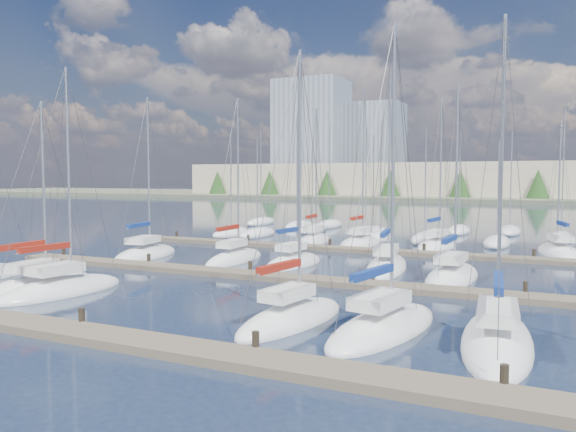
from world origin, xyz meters
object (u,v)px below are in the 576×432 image
at_px(sailboat_i, 234,259).
at_px(sailboat_j, 293,263).
at_px(sailboat_d, 292,318).
at_px(sailboat_p, 437,246).
at_px(sailboat_e, 384,327).
at_px(sailboat_f, 497,341).
at_px(sailboat_b, 37,286).
at_px(sailboat_n, 314,240).
at_px(sailboat_h, 146,254).
at_px(sailboat_c, 62,290).
at_px(sailboat_o, 360,243).
at_px(sailboat_l, 452,276).
at_px(sailboat_q, 559,252).
at_px(sailboat_k, 387,266).

xyz_separation_m(sailboat_i, sailboat_j, (4.72, 0.03, -0.01)).
height_order(sailboat_d, sailboat_p, sailboat_p).
height_order(sailboat_e, sailboat_f, sailboat_e).
bearing_deg(sailboat_d, sailboat_p, 96.39).
bearing_deg(sailboat_b, sailboat_n, 74.97).
bearing_deg(sailboat_i, sailboat_h, -176.06).
xyz_separation_m(sailboat_c, sailboat_h, (-4.90, 12.75, -0.00)).
bearing_deg(sailboat_j, sailboat_c, -112.02).
bearing_deg(sailboat_o, sailboat_n, 179.56).
bearing_deg(sailboat_o, sailboat_i, -111.64).
relative_size(sailboat_p, sailboat_c, 1.08).
xyz_separation_m(sailboat_o, sailboat_l, (10.27, -14.00, -0.01)).
bearing_deg(sailboat_l, sailboat_o, 128.57).
height_order(sailboat_q, sailboat_n, sailboat_n).
distance_m(sailboat_i, sailboat_o, 14.34).
relative_size(sailboat_c, sailboat_f, 0.99).
bearing_deg(sailboat_d, sailboat_j, 122.57).
distance_m(sailboat_c, sailboat_o, 28.03).
relative_size(sailboat_q, sailboat_i, 0.91).
height_order(sailboat_k, sailboat_f, sailboat_k).
height_order(sailboat_p, sailboat_i, sailboat_p).
height_order(sailboat_k, sailboat_l, sailboat_k).
relative_size(sailboat_d, sailboat_q, 1.06).
height_order(sailboat_p, sailboat_n, sailboat_p).
height_order(sailboat_e, sailboat_n, sailboat_n).
bearing_deg(sailboat_f, sailboat_e, 175.41).
bearing_deg(sailboat_q, sailboat_d, -122.34).
relative_size(sailboat_e, sailboat_i, 1.03).
distance_m(sailboat_d, sailboat_n, 29.15).
height_order(sailboat_f, sailboat_l, sailboat_f).
bearing_deg(sailboat_e, sailboat_l, 97.43).
height_order(sailboat_e, sailboat_h, sailboat_h).
relative_size(sailboat_i, sailboat_l, 1.01).
xyz_separation_m(sailboat_c, sailboat_f, (21.69, 0.01, -0.00)).
bearing_deg(sailboat_p, sailboat_q, 5.44).
relative_size(sailboat_p, sailboat_q, 1.20).
relative_size(sailboat_q, sailboat_n, 0.86).
xyz_separation_m(sailboat_i, sailboat_l, (15.53, -0.65, -0.02)).
height_order(sailboat_j, sailboat_l, sailboat_l).
distance_m(sailboat_i, sailboat_n, 13.39).
distance_m(sailboat_f, sailboat_h, 29.48).
xyz_separation_m(sailboat_k, sailboat_n, (-10.24, 12.03, 0.01)).
height_order(sailboat_p, sailboat_c, sailboat_p).
distance_m(sailboat_q, sailboat_o, 16.21).
bearing_deg(sailboat_p, sailboat_j, -111.57).
bearing_deg(sailboat_n, sailboat_l, -49.66).
bearing_deg(sailboat_q, sailboat_i, -158.46).
relative_size(sailboat_i, sailboat_h, 0.97).
bearing_deg(sailboat_h, sailboat_l, -8.98).
bearing_deg(sailboat_i, sailboat_p, 47.63).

